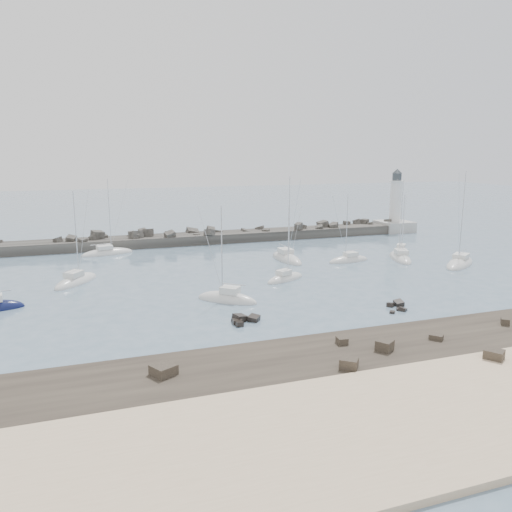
{
  "coord_description": "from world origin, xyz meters",
  "views": [
    {
      "loc": [
        -18.69,
        -56.79,
        17.28
      ],
      "look_at": [
        5.1,
        12.0,
        2.22
      ],
      "focal_mm": 35.0,
      "sensor_mm": 36.0,
      "label": 1
    }
  ],
  "objects": [
    {
      "name": "sailboat_4",
      "position": [
        -15.36,
        32.0,
        0.13
      ],
      "size": [
        9.35,
        4.71,
        14.05
      ],
      "color": "silver",
      "rests_on": "ground"
    },
    {
      "name": "rock_cluster_far",
      "position": [
        14.45,
        -10.6,
        0.08
      ],
      "size": [
        3.36,
        3.28,
        1.22
      ],
      "color": "black",
      "rests_on": "ground"
    },
    {
      "name": "sailboat_8",
      "position": [
        21.44,
        13.11,
        0.14
      ],
      "size": [
        7.66,
        3.19,
        11.86
      ],
      "color": "silver",
      "rests_on": "ground"
    },
    {
      "name": "ground",
      "position": [
        0.0,
        0.0,
        0.0
      ],
      "size": [
        400.0,
        400.0,
        0.0
      ],
      "primitive_type": "plane",
      "color": "slate",
      "rests_on": "ground"
    },
    {
      "name": "sailboat_7",
      "position": [
        7.08,
        5.3,
        0.13
      ],
      "size": [
        7.17,
        5.03,
        11.09
      ],
      "color": "silver",
      "rests_on": "ground"
    },
    {
      "name": "sailboat_5",
      "position": [
        -3.28,
        -1.77,
        0.16
      ],
      "size": [
        7.36,
        6.81,
        12.42
      ],
      "color": "silver",
      "rests_on": "ground"
    },
    {
      "name": "sailboat_6",
      "position": [
        12.29,
        17.35,
        0.16
      ],
      "size": [
        3.43,
        9.48,
        14.85
      ],
      "color": "silver",
      "rests_on": "ground"
    },
    {
      "name": "rock_shelf",
      "position": [
        -0.17,
        -21.99,
        0.01
      ],
      "size": [
        140.0,
        12.01,
        1.83
      ],
      "color": "#2B241E",
      "rests_on": "ground"
    },
    {
      "name": "rock_cluster_near",
      "position": [
        -3.55,
        -9.56,
        0.13
      ],
      "size": [
        3.2,
        2.6,
        1.35
      ],
      "color": "black",
      "rests_on": "ground"
    },
    {
      "name": "sailboat_3",
      "position": [
        -20.36,
        13.0,
        0.15
      ],
      "size": [
        7.08,
        8.4,
        13.48
      ],
      "color": "silver",
      "rests_on": "ground"
    },
    {
      "name": "lighthouse",
      "position": [
        47.0,
        38.0,
        3.09
      ],
      "size": [
        7.0,
        7.0,
        14.6
      ],
      "color": "#A4A49F",
      "rests_on": "ground"
    },
    {
      "name": "sailboat_10",
      "position": [
        36.67,
        5.09,
        0.14
      ],
      "size": [
        10.02,
        8.34,
        15.74
      ],
      "color": "silver",
      "rests_on": "ground"
    },
    {
      "name": "sailboat_11",
      "position": [
        33.6,
        16.18,
        0.15
      ],
      "size": [
        6.19,
        6.53,
        11.19
      ],
      "color": "silver",
      "rests_on": "ground"
    },
    {
      "name": "sailboat_9",
      "position": [
        30.34,
        11.77,
        0.14
      ],
      "size": [
        5.64,
        9.39,
        14.21
      ],
      "color": "silver",
      "rests_on": "ground"
    },
    {
      "name": "sand_strip",
      "position": [
        0.0,
        -32.0,
        0.0
      ],
      "size": [
        140.0,
        14.0,
        1.0
      ],
      "primitive_type": "cube",
      "color": "beige",
      "rests_on": "ground"
    },
    {
      "name": "breakwater",
      "position": [
        -7.24,
        38.02,
        0.29
      ],
      "size": [
        115.0,
        7.16,
        4.87
      ],
      "color": "#32302C",
      "rests_on": "ground"
    }
  ]
}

